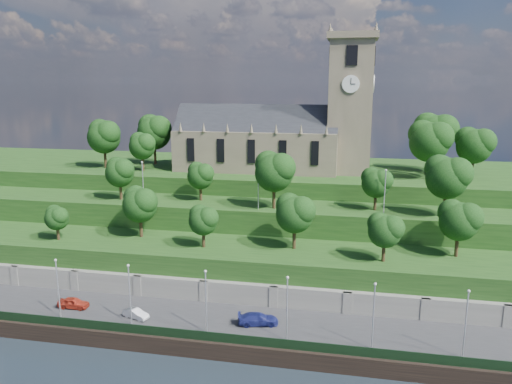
% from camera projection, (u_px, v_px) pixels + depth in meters
% --- Properties ---
extents(ground, '(320.00, 320.00, 0.00)m').
position_uv_depth(ground, '(217.00, 360.00, 59.60)').
color(ground, black).
rests_on(ground, ground).
extents(promenade, '(160.00, 12.00, 2.00)m').
position_uv_depth(promenade, '(229.00, 328.00, 65.12)').
color(promenade, '#2D2D30').
rests_on(promenade, ground).
extents(quay_wall, '(160.00, 0.50, 2.20)m').
position_uv_depth(quay_wall, '(217.00, 351.00, 59.31)').
color(quay_wall, black).
rests_on(quay_wall, ground).
extents(fence, '(160.00, 0.10, 1.20)m').
position_uv_depth(fence, '(218.00, 337.00, 59.60)').
color(fence, black).
rests_on(fence, promenade).
extents(retaining_wall, '(160.00, 2.10, 5.00)m').
position_uv_depth(retaining_wall, '(239.00, 298.00, 70.51)').
color(retaining_wall, slate).
rests_on(retaining_wall, ground).
extents(embankment_lower, '(160.00, 12.00, 8.00)m').
position_uv_depth(embankment_lower, '(248.00, 273.00, 75.96)').
color(embankment_lower, '#1B3E14').
rests_on(embankment_lower, ground).
extents(embankment_upper, '(160.00, 10.00, 12.00)m').
position_uv_depth(embankment_upper, '(261.00, 238.00, 86.05)').
color(embankment_upper, '#1B3E14').
rests_on(embankment_upper, ground).
extents(hilltop, '(160.00, 32.00, 15.00)m').
position_uv_depth(hilltop, '(279.00, 202.00, 105.84)').
color(hilltop, '#1B3E14').
rests_on(hilltop, ground).
extents(church, '(38.60, 12.35, 27.60)m').
position_uv_depth(church, '(281.00, 133.00, 98.56)').
color(church, '#695D4A').
rests_on(church, hilltop).
extents(trees_lower, '(65.37, 9.07, 8.34)m').
position_uv_depth(trees_lower, '(276.00, 214.00, 73.78)').
color(trees_lower, '#2E2112').
rests_on(trees_lower, embankment_lower).
extents(trees_upper, '(60.67, 8.47, 9.56)m').
position_uv_depth(trees_upper, '(303.00, 174.00, 80.91)').
color(trees_upper, '#2E2112').
rests_on(trees_upper, embankment_upper).
extents(trees_hilltop, '(78.77, 16.44, 11.53)m').
position_uv_depth(trees_hilltop, '(304.00, 136.00, 97.09)').
color(trees_hilltop, '#2E2112').
rests_on(trees_hilltop, hilltop).
extents(lamp_posts_promenade, '(60.36, 0.36, 8.28)m').
position_uv_depth(lamp_posts_promenade, '(206.00, 297.00, 60.89)').
color(lamp_posts_promenade, '#B2B2B7').
rests_on(lamp_posts_promenade, promenade).
extents(lamp_posts_upper, '(40.36, 0.36, 7.32)m').
position_uv_depth(lamp_posts_upper, '(258.00, 184.00, 80.94)').
color(lamp_posts_upper, '#B2B2B7').
rests_on(lamp_posts_upper, embankment_upper).
extents(car_left, '(4.31, 1.81, 1.46)m').
position_uv_depth(car_left, '(73.00, 303.00, 68.55)').
color(car_left, '#A12B1A').
rests_on(car_left, promenade).
extents(car_middle, '(3.89, 2.38, 1.21)m').
position_uv_depth(car_middle, '(136.00, 314.00, 65.64)').
color(car_middle, silver).
rests_on(car_middle, promenade).
extents(car_right, '(5.54, 3.23, 1.51)m').
position_uv_depth(car_right, '(258.00, 319.00, 63.88)').
color(car_right, navy).
rests_on(car_right, promenade).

